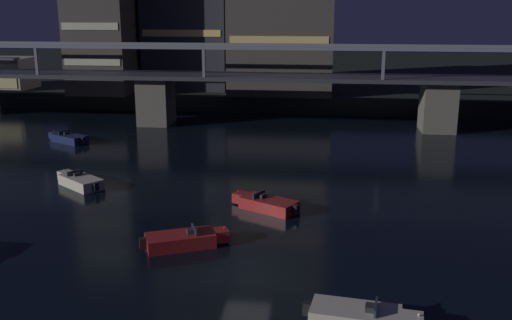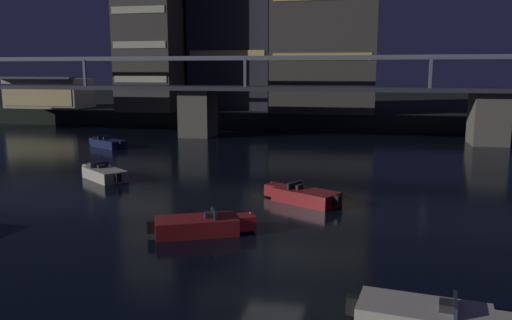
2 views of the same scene
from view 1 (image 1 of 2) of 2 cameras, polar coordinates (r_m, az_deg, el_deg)
name	(u,v)px [view 1 (image 1 of 2)]	position (r m, az deg, el deg)	size (l,w,h in m)	color
ground_plane	(246,271)	(31.50, -0.97, -10.76)	(400.00, 400.00, 0.00)	black
far_riverbank	(308,73)	(115.53, 5.10, 8.43)	(240.00, 80.00, 2.20)	black
river_bridge	(293,90)	(67.53, 3.63, 6.84)	(103.24, 6.40, 9.38)	#605B51
tower_west_low	(107,7)	(84.76, -14.28, 14.24)	(8.12, 12.94, 22.98)	#423D38
speedboat_near_center	(80,181)	(47.53, -16.78, -1.99)	(4.67, 4.03, 1.16)	beige
speedboat_near_right	(184,240)	(34.61, -7.02, -7.71)	(5.00, 3.27, 1.16)	maroon
speedboat_mid_left	(361,317)	(26.85, 10.13, -14.80)	(5.23, 2.30, 1.16)	beige
speedboat_mid_right	(68,138)	(63.45, -17.79, 2.03)	(4.89, 3.53, 1.16)	#19234C
speedboat_far_left	(266,204)	(40.37, 1.01, -4.28)	(4.88, 3.55, 1.16)	maroon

